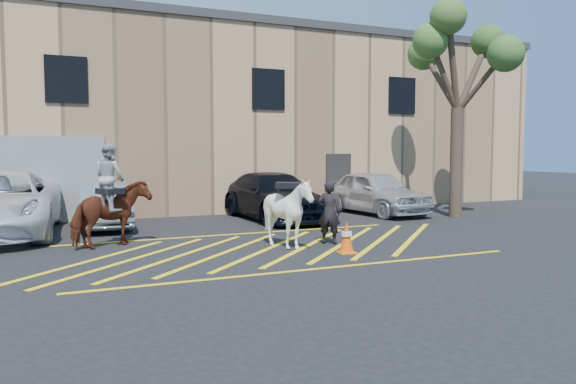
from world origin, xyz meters
name	(u,v)px	position (x,y,z in m)	size (l,w,h in m)	color
ground	(264,247)	(0.00, 0.00, 0.00)	(90.00, 90.00, 0.00)	black
car_silver_sedan	(104,205)	(-3.12, 5.19, 0.68)	(1.43, 4.10, 1.35)	#9299A0
car_blue_suv	(274,196)	(2.36, 4.92, 0.79)	(2.20, 5.42, 1.57)	black
car_white_suv	(376,192)	(6.38, 4.86, 0.80)	(1.88, 4.68, 1.60)	silver
handler	(329,212)	(1.66, -0.25, 0.79)	(0.58, 0.38, 1.58)	black
warehouse	(160,120)	(-0.01, 11.99, 3.65)	(32.42, 10.20, 7.30)	tan
hatching_zone	(268,249)	(0.00, -0.30, 0.01)	(12.60, 5.12, 0.01)	yellow
mounted_bay	(110,205)	(-3.37, 1.51, 1.01)	(2.08, 1.64, 2.51)	#582414
saddled_white	(288,213)	(0.47, -0.39, 0.85)	(1.97, 2.03, 1.69)	silver
traffic_cone	(347,237)	(1.42, -1.53, 0.37)	(0.43, 0.43, 0.73)	orange
tree	(458,53)	(8.41, 2.91, 5.69)	(3.99, 4.37, 7.31)	#4E3C2F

